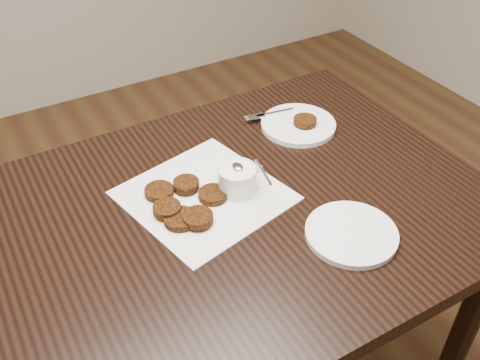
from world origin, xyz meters
The scene contains 6 objects.
table centered at (-0.04, 0.05, 0.38)m, with size 1.28×0.82×0.75m, color black.
napkin centered at (0.00, 0.11, 0.75)m, with size 0.31×0.31×0.00m, color white.
sauce_ramekin centered at (0.07, 0.09, 0.81)m, with size 0.11×0.11×0.12m, color white, non-canonical shape.
patty_cluster centered at (-0.07, 0.09, 0.77)m, with size 0.22×0.22×0.02m, color #622D0C, non-canonical shape.
plate_with_patty centered at (0.34, 0.24, 0.76)m, with size 0.19×0.19×0.03m, color white, non-canonical shape.
plate_empty centered at (0.20, -0.15, 0.76)m, with size 0.19×0.19×0.01m, color white.
Camera 1 is at (-0.39, -0.72, 1.54)m, focal length 40.69 mm.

